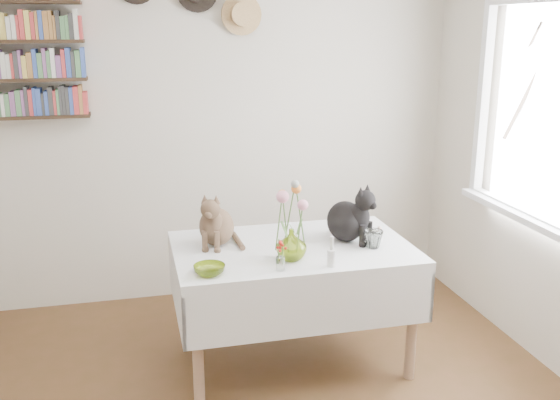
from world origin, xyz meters
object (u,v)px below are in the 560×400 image
object	(u,v)px
dining_table	(292,275)
black_cat	(346,211)
flower_vase	(291,245)
tabby_cat	(216,217)
bookshelf_unit	(3,48)

from	to	relation	value
dining_table	black_cat	bearing A→B (deg)	6.28
dining_table	flower_vase	size ratio (longest dim) A/B	7.89
dining_table	black_cat	xyz separation A→B (m)	(0.34, 0.04, 0.36)
tabby_cat	bookshelf_unit	world-z (taller)	bookshelf_unit
bookshelf_unit	black_cat	bearing A→B (deg)	-27.32
dining_table	tabby_cat	world-z (taller)	tabby_cat
black_cat	flower_vase	size ratio (longest dim) A/B	2.06
flower_vase	dining_table	bearing A→B (deg)	73.42
tabby_cat	flower_vase	size ratio (longest dim) A/B	1.91
tabby_cat	flower_vase	xyz separation A→B (m)	(0.36, -0.35, -0.08)
dining_table	tabby_cat	size ratio (longest dim) A/B	4.13
tabby_cat	bookshelf_unit	xyz separation A→B (m)	(-1.21, 0.91, 0.94)
dining_table	bookshelf_unit	size ratio (longest dim) A/B	1.38
tabby_cat	black_cat	world-z (taller)	black_cat
tabby_cat	black_cat	bearing A→B (deg)	14.75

